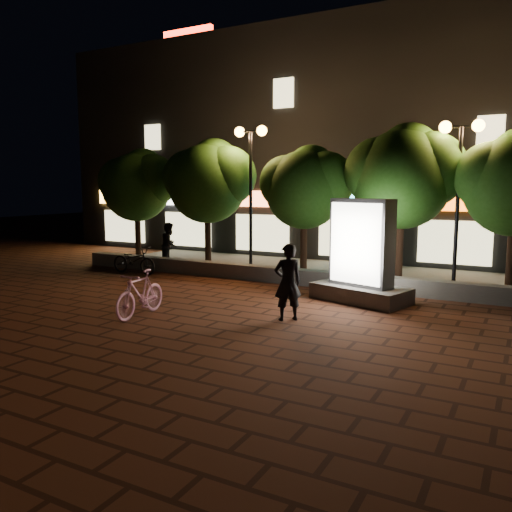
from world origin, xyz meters
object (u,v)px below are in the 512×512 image
Objects in this scene: tree_mid at (306,184)px; street_lamp_right at (460,161)px; street_lamp_left at (251,161)px; tree_far_left at (138,183)px; scooter_pink at (140,294)px; tree_right at (404,173)px; scooter_parked at (134,260)px; rider at (288,282)px; pedestrian at (170,245)px; ad_kiosk at (361,260)px; tree_left at (209,178)px.

tree_mid is 5.00m from street_lamp_right.
street_lamp_left is at bearing -172.69° from tree_mid.
street_lamp_left is (5.45, -0.26, 0.74)m from tree_far_left.
tree_far_left is at bearing 126.30° from scooter_pink.
scooter_parked is (-8.97, -2.46, -3.06)m from tree_right.
tree_far_left is 2.52× the size of rider.
street_lamp_right is (12.45, -0.26, 0.60)m from tree_far_left.
street_lamp_left is 1.04× the size of street_lamp_right.
tree_far_left is 2.73× the size of pedestrian.
ad_kiosk is 5.99m from scooter_pink.
ad_kiosk is at bearing -22.70° from tree_left.
tree_right is at bearing 2.81° from street_lamp_left.
pedestrian is (-5.30, -0.84, -2.29)m from tree_mid.
scooter_parked is (-10.61, -2.20, -3.39)m from street_lamp_right.
rider is 8.71m from pedestrian.
street_lamp_left is at bearing -2.76° from tree_far_left.
rider is 8.27m from scooter_parked.
tree_mid is 2.36× the size of scooter_parked.
street_lamp_left is at bearing -177.19° from tree_right.
tree_mid is 2.45× the size of rider.
tree_far_left is 11.27m from rider.
tree_mid is 0.90× the size of street_lamp_right.
rider is 1.08× the size of pedestrian.
tree_mid is at bearing -180.00° from tree_right.
tree_far_left is at bearing 180.00° from tree_mid.
tree_right is at bearing -145.86° from rider.
tree_right is 9.04m from pedestrian.
tree_right reaches higher than tree_far_left.
street_lamp_right reaches higher than scooter_parked.
rider is at bearing -103.52° from tree_right.
tree_right is 5.38m from street_lamp_left.
tree_left is 4.18m from scooter_parked.
tree_mid is at bearing -0.00° from tree_left.
tree_far_left is 0.91× the size of tree_right.
ad_kiosk is at bearing -92.97° from scooter_parked.
street_lamp_left is 4.53m from pedestrian.
scooter_parked is (-7.60, 3.22, -0.42)m from rider.
scooter_parked is at bearing -65.28° from rider.
street_lamp_right is at bearing 42.42° from scooter_pink.
tree_left reaches higher than rider.
ad_kiosk is at bearing 40.03° from scooter_pink.
street_lamp_left is (-5.36, -0.26, 0.46)m from tree_right.
tree_right is at bearing -74.89° from scooter_parked.
tree_left is at bearing -86.08° from rider.
tree_far_left is 12.47m from street_lamp_right.
ad_kiosk is (-2.09, -2.61, -2.75)m from street_lamp_right.
ad_kiosk reaches higher than scooter_pink.
street_lamp_right is at bearing 0.00° from street_lamp_left.
tree_mid reaches higher than scooter_pink.
scooter_pink is at bearing -132.97° from street_lamp_right.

